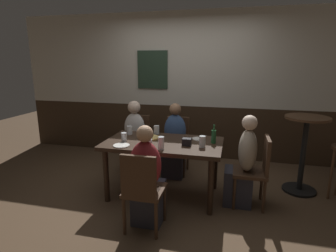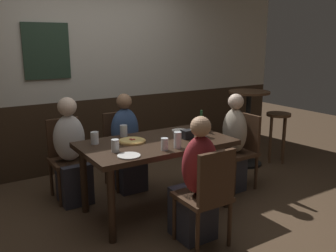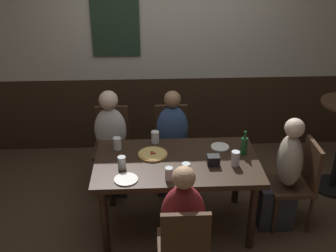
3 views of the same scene
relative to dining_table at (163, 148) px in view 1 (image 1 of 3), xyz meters
name	(u,v)px [view 1 (image 1 of 3)]	position (x,y,z in m)	size (l,w,h in m)	color
ground_plane	(163,194)	(0.00, 0.00, -0.65)	(12.00, 12.00, 0.00)	#4C3826
wall_back	(186,86)	(0.00, 1.65, 0.65)	(6.40, 0.13, 2.60)	#332316
dining_table	(163,148)	(0.00, 0.00, 0.00)	(1.51, 0.85, 0.74)	black
chair_mid_far	(177,141)	(0.00, 0.84, -0.15)	(0.40, 0.40, 0.88)	#422B1C
chair_head_east	(256,168)	(1.17, 0.00, -0.15)	(0.40, 0.40, 0.88)	#422B1C
chair_left_far	(138,139)	(-0.66, 0.84, -0.15)	(0.40, 0.40, 0.88)	#422B1C
chair_mid_near	(142,188)	(0.00, -0.84, -0.15)	(0.40, 0.40, 0.88)	#422B1C
person_mid_far	(174,146)	(0.00, 0.68, -0.18)	(0.34, 0.37, 1.13)	#2D2D38
person_head_east	(242,168)	(1.01, 0.00, -0.17)	(0.37, 0.34, 1.14)	#2D2D38
person_left_far	(134,142)	(-0.66, 0.68, -0.16)	(0.34, 0.37, 1.15)	#2D2D38
person_mid_near	(147,183)	(0.00, -0.68, -0.18)	(0.34, 0.37, 1.12)	#2D2D38
pizza	(149,138)	(-0.22, 0.11, 0.10)	(0.28, 0.28, 0.03)	tan
pint_glass_pale	(124,138)	(-0.49, -0.11, 0.14)	(0.07, 0.07, 0.12)	silver
tumbler_water	(130,131)	(-0.56, 0.24, 0.14)	(0.08, 0.08, 0.12)	silver
highball_clear	(161,144)	(0.06, -0.30, 0.16)	(0.07, 0.07, 0.15)	silver
pint_glass_stout	(202,142)	(0.52, -0.10, 0.15)	(0.08, 0.08, 0.14)	silver
beer_glass_half	(149,144)	(-0.09, -0.30, 0.14)	(0.07, 0.07, 0.11)	silver
beer_glass_tall	(157,130)	(-0.19, 0.35, 0.14)	(0.08, 0.08, 0.12)	silver
beer_bottle_green	(214,136)	(0.63, 0.09, 0.18)	(0.06, 0.06, 0.24)	#194723
plate_white_large	(121,145)	(-0.45, -0.29, 0.10)	(0.20, 0.20, 0.01)	white
plate_white_small	(199,139)	(0.43, 0.22, 0.10)	(0.18, 0.18, 0.01)	white
condiment_caddy	(187,142)	(0.32, -0.08, 0.13)	(0.11, 0.09, 0.09)	black
side_bar_table	(304,148)	(1.80, 0.55, -0.03)	(0.56, 0.56, 1.05)	black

